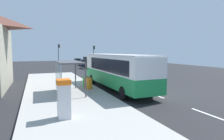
# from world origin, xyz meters

# --- Properties ---
(ground_plane) EXTENTS (56.00, 92.00, 0.04)m
(ground_plane) POSITION_xyz_m (0.00, 14.00, -0.02)
(ground_plane) COLOR #262628
(sidewalk_platform) EXTENTS (6.20, 30.00, 0.18)m
(sidewalk_platform) POSITION_xyz_m (-6.40, 2.00, 0.09)
(sidewalk_platform) COLOR #ADAAA3
(sidewalk_platform) RESTS_ON ground
(lane_stripe_seg_0) EXTENTS (0.16, 2.20, 0.01)m
(lane_stripe_seg_0) POSITION_xyz_m (0.25, -6.00, 0.01)
(lane_stripe_seg_0) COLOR silver
(lane_stripe_seg_0) RESTS_ON ground
(lane_stripe_seg_1) EXTENTS (0.16, 2.20, 0.01)m
(lane_stripe_seg_1) POSITION_xyz_m (0.25, -1.00, 0.01)
(lane_stripe_seg_1) COLOR silver
(lane_stripe_seg_1) RESTS_ON ground
(lane_stripe_seg_2) EXTENTS (0.16, 2.20, 0.01)m
(lane_stripe_seg_2) POSITION_xyz_m (0.25, 4.00, 0.01)
(lane_stripe_seg_2) COLOR silver
(lane_stripe_seg_2) RESTS_ON ground
(lane_stripe_seg_3) EXTENTS (0.16, 2.20, 0.01)m
(lane_stripe_seg_3) POSITION_xyz_m (0.25, 9.00, 0.01)
(lane_stripe_seg_3) COLOR silver
(lane_stripe_seg_3) RESTS_ON ground
(lane_stripe_seg_4) EXTENTS (0.16, 2.20, 0.01)m
(lane_stripe_seg_4) POSITION_xyz_m (0.25, 14.00, 0.01)
(lane_stripe_seg_4) COLOR silver
(lane_stripe_seg_4) RESTS_ON ground
(lane_stripe_seg_5) EXTENTS (0.16, 2.20, 0.01)m
(lane_stripe_seg_5) POSITION_xyz_m (0.25, 19.00, 0.01)
(lane_stripe_seg_5) COLOR silver
(lane_stripe_seg_5) RESTS_ON ground
(lane_stripe_seg_6) EXTENTS (0.16, 2.20, 0.01)m
(lane_stripe_seg_6) POSITION_xyz_m (0.25, 24.00, 0.01)
(lane_stripe_seg_6) COLOR silver
(lane_stripe_seg_6) RESTS_ON ground
(lane_stripe_seg_7) EXTENTS (0.16, 2.20, 0.01)m
(lane_stripe_seg_7) POSITION_xyz_m (0.25, 29.00, 0.01)
(lane_stripe_seg_7) COLOR silver
(lane_stripe_seg_7) RESTS_ON ground
(bus) EXTENTS (2.76, 11.06, 3.21)m
(bus) POSITION_xyz_m (-1.71, 2.35, 1.84)
(bus) COLOR #1E8C47
(bus) RESTS_ON ground
(white_van) EXTENTS (2.24, 5.29, 2.30)m
(white_van) POSITION_xyz_m (2.20, 25.11, 1.34)
(white_van) COLOR black
(white_van) RESTS_ON ground
(sedan_near) EXTENTS (2.02, 4.49, 1.52)m
(sedan_near) POSITION_xyz_m (2.30, 31.83, 0.79)
(sedan_near) COLOR navy
(sedan_near) RESTS_ON ground
(sedan_far) EXTENTS (1.93, 4.45, 1.52)m
(sedan_far) POSITION_xyz_m (2.30, 39.55, 0.79)
(sedan_far) COLOR #195933
(sedan_far) RESTS_ON ground
(ticket_machine) EXTENTS (0.66, 0.76, 1.94)m
(ticket_machine) POSITION_xyz_m (-7.33, -4.30, 1.17)
(ticket_machine) COLOR silver
(ticket_machine) RESTS_ON sidewalk_platform
(recycling_bin_orange) EXTENTS (0.52, 0.52, 0.95)m
(recycling_bin_orange) POSITION_xyz_m (-4.20, 2.65, 0.66)
(recycling_bin_orange) COLOR orange
(recycling_bin_orange) RESTS_ON sidewalk_platform
(recycling_bin_red) EXTENTS (0.52, 0.52, 0.95)m
(recycling_bin_red) POSITION_xyz_m (-4.20, 3.35, 0.66)
(recycling_bin_red) COLOR red
(recycling_bin_red) RESTS_ON sidewalk_platform
(recycling_bin_green) EXTENTS (0.52, 0.52, 0.95)m
(recycling_bin_green) POSITION_xyz_m (-4.20, 4.05, 0.66)
(recycling_bin_green) COLOR green
(recycling_bin_green) RESTS_ON sidewalk_platform
(traffic_light_near_side) EXTENTS (0.49, 0.28, 4.89)m
(traffic_light_near_side) POSITION_xyz_m (5.50, 34.63, 3.26)
(traffic_light_near_side) COLOR #2D2D2D
(traffic_light_near_side) RESTS_ON ground
(traffic_light_far_side) EXTENTS (0.49, 0.28, 5.19)m
(traffic_light_far_side) POSITION_xyz_m (-3.10, 35.43, 3.44)
(traffic_light_far_side) COLOR #2D2D2D
(traffic_light_far_side) RESTS_ON ground
(bus_shelter) EXTENTS (1.80, 4.00, 2.50)m
(bus_shelter) POSITION_xyz_m (-6.41, 1.54, 2.10)
(bus_shelter) COLOR #4C4C51
(bus_shelter) RESTS_ON sidewalk_platform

